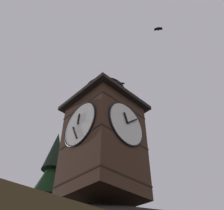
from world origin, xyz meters
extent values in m
cube|color=#422B1E|center=(-0.11, -1.43, 9.30)|extent=(3.58, 3.58, 5.80)
cube|color=black|center=(-0.11, -1.43, 7.10)|extent=(3.62, 3.62, 0.10)
cube|color=black|center=(-0.11, -1.43, 9.27)|extent=(3.62, 3.62, 0.10)
cube|color=black|center=(-0.11, -1.43, 11.45)|extent=(3.62, 3.62, 0.10)
cylinder|color=white|center=(-0.11, 0.39, 10.14)|extent=(2.60, 0.10, 2.60)
torus|color=black|center=(-0.11, 0.42, 10.14)|extent=(2.70, 0.10, 2.70)
cube|color=black|center=(0.01, 0.49, 10.45)|extent=(0.35, 0.04, 0.65)
cube|color=black|center=(-0.52, 0.49, 10.49)|extent=(0.87, 0.04, 0.75)
sphere|color=black|center=(-0.11, 0.50, 10.14)|extent=(0.10, 0.10, 0.10)
cylinder|color=white|center=(1.71, -1.43, 10.14)|extent=(0.10, 2.60, 2.60)
torus|color=black|center=(1.73, -1.43, 10.14)|extent=(0.10, 2.70, 2.70)
cube|color=black|center=(1.81, -1.45, 10.47)|extent=(0.04, 0.18, 0.66)
cube|color=black|center=(1.81, -1.67, 9.67)|extent=(0.04, 0.55, 0.99)
sphere|color=black|center=(1.82, -1.43, 10.14)|extent=(0.10, 0.10, 0.10)
cube|color=black|center=(-0.11, -1.43, 12.32)|extent=(4.28, 4.28, 0.25)
cylinder|color=#D1BC84|center=(-0.11, -1.43, 13.15)|extent=(2.40, 2.40, 1.40)
cylinder|color=#2D2319|center=(-0.11, -1.43, 12.62)|extent=(2.46, 2.46, 0.10)
cylinder|color=#2D2319|center=(-0.11, -1.43, 12.97)|extent=(2.46, 2.46, 0.10)
cylinder|color=#2D2319|center=(-0.11, -1.43, 13.32)|extent=(2.46, 2.46, 0.10)
cylinder|color=#2D2319|center=(-0.11, -1.43, 13.67)|extent=(2.46, 2.46, 0.10)
cone|color=#2D3847|center=(-0.11, -1.43, 14.30)|extent=(2.70, 2.70, 0.90)
sphere|color=#384251|center=(-0.11, -1.43, 14.85)|extent=(0.16, 0.16, 0.16)
cone|color=#133415|center=(-0.20, -6.85, 7.54)|extent=(3.29, 3.29, 3.18)
cone|color=black|center=(-0.20, -6.85, 9.40)|extent=(2.45, 2.45, 2.96)
cone|color=black|center=(-0.20, -6.85, 11.43)|extent=(1.61, 1.61, 3.09)
cone|color=black|center=(-8.32, -7.41, 9.80)|extent=(2.59, 2.59, 2.84)
cone|color=black|center=(-8.32, -7.41, 12.18)|extent=(1.69, 1.69, 3.21)
ellipsoid|color=black|center=(-5.10, -4.38, 20.21)|extent=(0.30, 0.34, 0.17)
cube|color=black|center=(-5.22, -4.30, 20.21)|extent=(0.34, 0.32, 0.12)
cube|color=black|center=(-4.98, -4.45, 20.21)|extent=(0.34, 0.32, 0.12)
ellipsoid|color=black|center=(-1.66, 2.67, 18.53)|extent=(0.34, 0.31, 0.17)
cube|color=black|center=(-1.56, 2.55, 18.53)|extent=(0.35, 0.37, 0.12)
cube|color=black|center=(-1.75, 2.79, 18.53)|extent=(0.35, 0.37, 0.12)
camera|label=1|loc=(8.11, 7.68, 2.31)|focal=39.22mm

